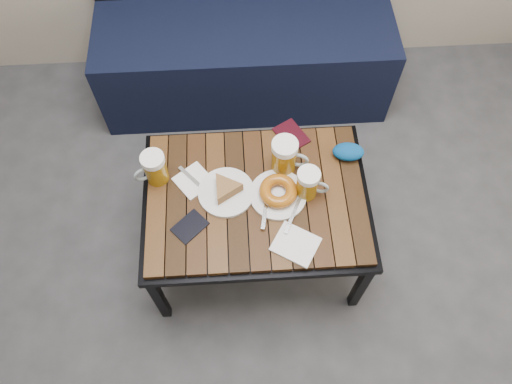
{
  "coord_description": "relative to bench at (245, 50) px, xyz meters",
  "views": [
    {
      "loc": [
        0.18,
        -0.03,
        2.08
      ],
      "look_at": [
        0.23,
        0.84,
        0.5
      ],
      "focal_mm": 35.0,
      "sensor_mm": 36.0,
      "label": 1
    }
  ],
  "objects": [
    {
      "name": "bench",
      "position": [
        0.0,
        0.0,
        0.0
      ],
      "size": [
        1.4,
        0.5,
        0.95
      ],
      "color": "black",
      "rests_on": "ground"
    },
    {
      "name": "cafe_table",
      "position": [
        -0.0,
        -0.92,
        0.16
      ],
      "size": [
        0.84,
        0.62,
        0.47
      ],
      "color": "black",
      "rests_on": "ground"
    },
    {
      "name": "beer_mug_left",
      "position": [
        -0.36,
        -0.82,
        0.27
      ],
      "size": [
        0.13,
        0.11,
        0.14
      ],
      "rotation": [
        0.0,
        0.0,
        3.52
      ],
      "color": "#90610B",
      "rests_on": "cafe_table"
    },
    {
      "name": "beer_mug_centre",
      "position": [
        0.11,
        -0.81,
        0.28
      ],
      "size": [
        0.15,
        0.11,
        0.15
      ],
      "rotation": [
        0.0,
        0.0,
        -0.24
      ],
      "color": "#90610B",
      "rests_on": "cafe_table"
    },
    {
      "name": "beer_mug_right",
      "position": [
        0.19,
        -0.92,
        0.27
      ],
      "size": [
        0.13,
        0.1,
        0.13
      ],
      "rotation": [
        0.0,
        0.0,
        -0.27
      ],
      "color": "#90610B",
      "rests_on": "cafe_table"
    },
    {
      "name": "plate_pie",
      "position": [
        -0.11,
        -0.91,
        0.22
      ],
      "size": [
        0.21,
        0.21,
        0.06
      ],
      "color": "white",
      "rests_on": "cafe_table"
    },
    {
      "name": "plate_bagel",
      "position": [
        0.08,
        -0.93,
        0.22
      ],
      "size": [
        0.22,
        0.27,
        0.06
      ],
      "color": "white",
      "rests_on": "cafe_table"
    },
    {
      "name": "napkin_left",
      "position": [
        -0.23,
        -0.85,
        0.2
      ],
      "size": [
        0.17,
        0.17,
        0.01
      ],
      "rotation": [
        0.0,
        0.0,
        0.64
      ],
      "color": "white",
      "rests_on": "cafe_table"
    },
    {
      "name": "napkin_right",
      "position": [
        0.13,
        -1.12,
        0.2
      ],
      "size": [
        0.19,
        0.18,
        0.01
      ],
      "rotation": [
        0.0,
        0.0,
        -0.55
      ],
      "color": "white",
      "rests_on": "cafe_table"
    },
    {
      "name": "passport_navy",
      "position": [
        -0.24,
        -1.03,
        0.2
      ],
      "size": [
        0.14,
        0.14,
        0.01
      ],
      "primitive_type": "cube",
      "rotation": [
        0.0,
        0.0,
        -0.83
      ],
      "color": "black",
      "rests_on": "cafe_table"
    },
    {
      "name": "passport_burgundy",
      "position": [
        0.15,
        -0.66,
        0.2
      ],
      "size": [
        0.15,
        0.16,
        0.01
      ],
      "primitive_type": "cube",
      "rotation": [
        0.0,
        0.0,
        0.52
      ],
      "color": "black",
      "rests_on": "cafe_table"
    },
    {
      "name": "knit_pouch",
      "position": [
        0.36,
        -0.77,
        0.23
      ],
      "size": [
        0.13,
        0.09,
        0.05
      ],
      "primitive_type": "ellipsoid",
      "rotation": [
        0.0,
        0.0,
        -0.11
      ],
      "color": "navy",
      "rests_on": "cafe_table"
    }
  ]
}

